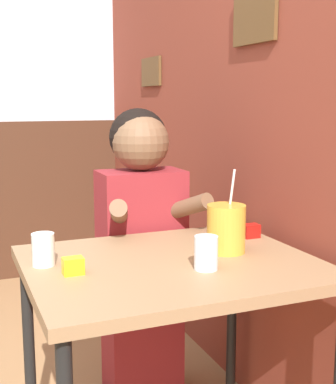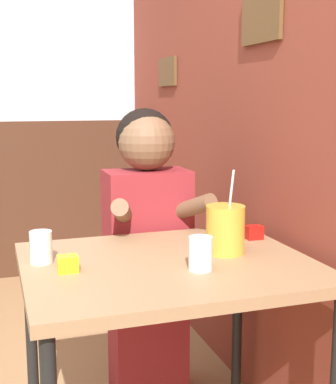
# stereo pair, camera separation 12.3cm
# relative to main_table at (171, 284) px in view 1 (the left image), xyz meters

# --- Properties ---
(brick_wall_right) EXTENTS (0.08, 4.63, 2.70)m
(brick_wall_right) POSITION_rel_main_table_xyz_m (0.52, 0.95, 0.69)
(brick_wall_right) COLOR brown
(brick_wall_right) RESTS_ON ground_plane
(main_table) EXTENTS (0.90, 0.74, 0.74)m
(main_table) POSITION_rel_main_table_xyz_m (0.00, 0.00, 0.00)
(main_table) COLOR #93704C
(main_table) RESTS_ON ground_plane
(person_seated) EXTENTS (0.42, 0.42, 1.21)m
(person_seated) POSITION_rel_main_table_xyz_m (0.08, 0.51, 0.00)
(person_seated) COLOR maroon
(person_seated) RESTS_ON ground_plane
(cocktail_pitcher) EXTENTS (0.13, 0.13, 0.28)m
(cocktail_pitcher) POSITION_rel_main_table_xyz_m (0.21, 0.02, 0.16)
(cocktail_pitcher) COLOR gold
(cocktail_pitcher) RESTS_ON main_table
(glass_near_pitcher) EXTENTS (0.07, 0.07, 0.10)m
(glass_near_pitcher) POSITION_rel_main_table_xyz_m (0.06, -0.12, 0.13)
(glass_near_pitcher) COLOR silver
(glass_near_pitcher) RESTS_ON main_table
(glass_center) EXTENTS (0.07, 0.07, 0.10)m
(glass_center) POSITION_rel_main_table_xyz_m (-0.38, 0.10, 0.13)
(glass_center) COLOR silver
(glass_center) RESTS_ON main_table
(condiment_ketchup) EXTENTS (0.06, 0.04, 0.05)m
(condiment_ketchup) POSITION_rel_main_table_xyz_m (0.38, 0.16, 0.10)
(condiment_ketchup) COLOR #B7140F
(condiment_ketchup) RESTS_ON main_table
(condiment_mustard) EXTENTS (0.06, 0.04, 0.05)m
(condiment_mustard) POSITION_rel_main_table_xyz_m (-0.31, -0.01, 0.10)
(condiment_mustard) COLOR yellow
(condiment_mustard) RESTS_ON main_table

